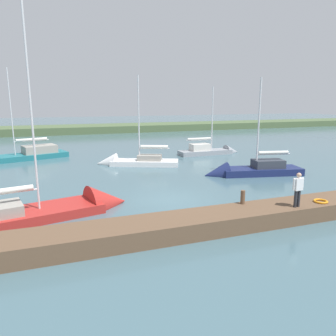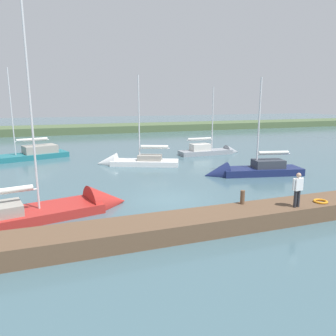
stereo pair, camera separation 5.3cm
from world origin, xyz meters
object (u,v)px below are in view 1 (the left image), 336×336
(mooring_post_near, at_px, (243,197))
(sailboat_near_dock, at_px, (10,159))
(sailboat_mid_channel, at_px, (52,212))
(person_on_dock, at_px, (298,188))
(life_ring_buoy, at_px, (321,201))
(sailboat_behind_pier, at_px, (213,152))
(sailboat_far_right, at_px, (130,163))
(sailboat_far_left, at_px, (247,173))

(mooring_post_near, bearing_deg, sailboat_near_dock, -59.33)
(sailboat_mid_channel, bearing_deg, person_on_dock, -37.39)
(life_ring_buoy, height_order, sailboat_behind_pier, sailboat_behind_pier)
(sailboat_far_right, height_order, person_on_dock, sailboat_far_right)
(life_ring_buoy, distance_m, person_on_dock, 1.81)
(sailboat_near_dock, height_order, person_on_dock, sailboat_near_dock)
(sailboat_far_right, bearing_deg, life_ring_buoy, 133.09)
(person_on_dock, bearing_deg, sailboat_behind_pier, -21.27)
(sailboat_far_left, distance_m, sailboat_near_dock, 21.56)
(mooring_post_near, xyz_separation_m, sailboat_near_dock, (12.09, -20.39, -0.91))
(mooring_post_near, bearing_deg, sailboat_behind_pier, -113.40)
(mooring_post_near, height_order, sailboat_mid_channel, sailboat_mid_channel)
(life_ring_buoy, bearing_deg, sailboat_far_left, -101.58)
(sailboat_far_left, xyz_separation_m, sailboat_far_right, (7.49, -6.78, 0.03))
(sailboat_near_dock, distance_m, person_on_dock, 25.88)
(sailboat_mid_channel, bearing_deg, sailboat_behind_pier, 28.05)
(sailboat_behind_pier, bearing_deg, sailboat_far_right, -164.74)
(sailboat_mid_channel, bearing_deg, life_ring_buoy, -33.82)
(sailboat_far_right, bearing_deg, person_on_dock, 127.70)
(mooring_post_near, relative_size, sailboat_behind_pier, 0.09)
(mooring_post_near, xyz_separation_m, sailboat_behind_pier, (-7.56, -17.48, -0.88))
(life_ring_buoy, bearing_deg, sailboat_mid_channel, -20.96)
(life_ring_buoy, xyz_separation_m, person_on_dock, (1.58, 0.17, 0.86))
(mooring_post_near, xyz_separation_m, sailboat_far_right, (1.99, -14.70, -0.92))
(sailboat_behind_pier, height_order, person_on_dock, sailboat_behind_pier)
(mooring_post_near, distance_m, life_ring_buoy, 3.82)
(sailboat_mid_channel, bearing_deg, sailboat_far_right, 46.93)
(sailboat_far_left, bearing_deg, mooring_post_near, 67.16)
(sailboat_mid_channel, bearing_deg, mooring_post_near, -35.85)
(sailboat_far_left, height_order, sailboat_behind_pier, sailboat_far_left)
(sailboat_far_right, height_order, sailboat_near_dock, sailboat_near_dock)
(sailboat_behind_pier, bearing_deg, sailboat_mid_channel, -140.01)
(sailboat_far_right, relative_size, sailboat_behind_pier, 1.11)
(sailboat_near_dock, distance_m, sailboat_behind_pier, 19.87)
(sailboat_mid_channel, xyz_separation_m, person_on_dock, (-10.54, 4.81, 1.49))
(mooring_post_near, relative_size, sailboat_far_right, 0.08)
(life_ring_buoy, xyz_separation_m, sailboat_far_right, (5.65, -15.76, -0.64))
(sailboat_far_right, distance_m, sailboat_mid_channel, 12.86)
(sailboat_mid_channel, relative_size, person_on_dock, 7.31)
(sailboat_far_right, bearing_deg, mooring_post_near, 121.09)
(mooring_post_near, bearing_deg, sailboat_mid_channel, -22.98)
(person_on_dock, bearing_deg, sailboat_mid_channel, 60.56)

